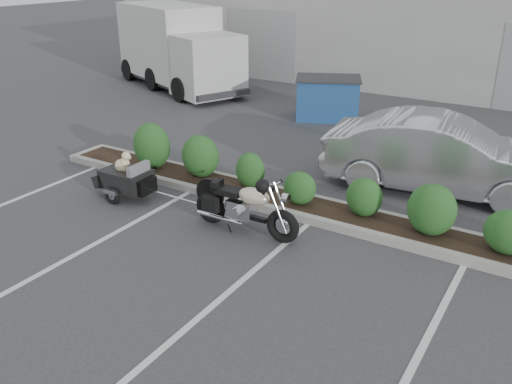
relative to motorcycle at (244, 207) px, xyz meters
The scene contains 8 objects.
ground 1.07m from the motorcycle, 113.93° to the right, with size 90.00×90.00×0.00m, color #38383A.
planter_kerb 1.51m from the motorcycle, 65.21° to the left, with size 12.00×1.00×0.15m, color #9E9E93.
building 16.20m from the motorcycle, 91.39° to the left, with size 26.00×10.00×4.00m, color #9EA099.
motorcycle is the anchor object (origin of this frame).
pet_trailer 2.78m from the motorcycle, behind, with size 1.64×0.91×0.98m.
sedan 4.32m from the motorcycle, 56.63° to the left, with size 1.61×4.63×1.53m, color silver.
dumpster 7.58m from the motorcycle, 104.14° to the left, with size 2.21×1.93×1.22m.
delivery_truck 11.70m from the motorcycle, 134.60° to the left, with size 6.51×4.25×2.85m.
Camera 1 is at (4.96, -6.13, 4.40)m, focal length 38.00 mm.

